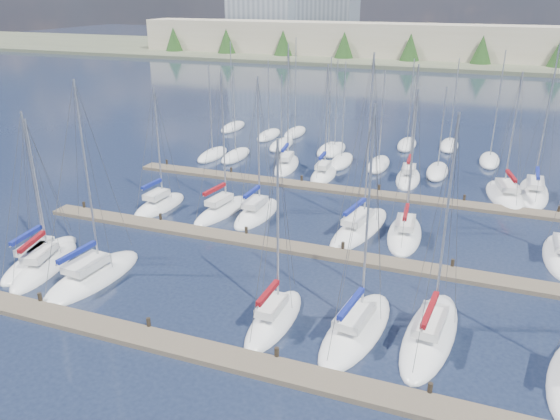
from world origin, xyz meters
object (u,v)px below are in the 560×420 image
(sailboat_r, at_px, (533,192))
(sailboat_f, at_px, (430,334))
(sailboat_p, at_px, (408,178))
(sailboat_i, at_px, (222,210))
(sailboat_h, at_px, (160,205))
(sailboat_n, at_px, (287,165))
(sailboat_b, at_px, (45,265))
(sailboat_d, at_px, (274,319))
(sailboat_k, at_px, (360,228))
(sailboat_j, at_px, (257,213))
(sailboat_l, at_px, (404,234))
(sailboat_e, at_px, (356,329))
(sailboat_q, at_px, (505,196))
(sailboat_o, at_px, (323,175))
(sailboat_a, at_px, (41,259))
(sailboat_c, at_px, (93,276))

(sailboat_r, distance_m, sailboat_f, 28.61)
(sailboat_p, relative_size, sailboat_i, 0.96)
(sailboat_h, bearing_deg, sailboat_r, 30.48)
(sailboat_n, bearing_deg, sailboat_b, -113.97)
(sailboat_d, bearing_deg, sailboat_b, 179.40)
(sailboat_i, relative_size, sailboat_k, 0.88)
(sailboat_p, distance_m, sailboat_j, 18.30)
(sailboat_n, height_order, sailboat_l, sailboat_n)
(sailboat_k, xyz_separation_m, sailboat_h, (-18.35, -1.41, -0.00))
(sailboat_l, distance_m, sailboat_e, 14.49)
(sailboat_d, distance_m, sailboat_l, 16.17)
(sailboat_e, bearing_deg, sailboat_r, 77.29)
(sailboat_j, bearing_deg, sailboat_q, 33.02)
(sailboat_r, height_order, sailboat_i, sailboat_r)
(sailboat_j, bearing_deg, sailboat_n, 101.05)
(sailboat_d, relative_size, sailboat_q, 0.95)
(sailboat_r, xyz_separation_m, sailboat_q, (-2.61, -1.90, -0.02))
(sailboat_b, bearing_deg, sailboat_i, 48.35)
(sailboat_o, bearing_deg, sailboat_f, -64.16)
(sailboat_q, bearing_deg, sailboat_j, -160.46)
(sailboat_a, bearing_deg, sailboat_p, 45.35)
(sailboat_f, relative_size, sailboat_q, 1.09)
(sailboat_a, distance_m, sailboat_i, 15.61)
(sailboat_d, relative_size, sailboat_o, 0.96)
(sailboat_c, distance_m, sailboat_f, 22.59)
(sailboat_k, bearing_deg, sailboat_f, -51.24)
(sailboat_d, bearing_deg, sailboat_c, 179.30)
(sailboat_r, distance_m, sailboat_e, 30.78)
(sailboat_a, relative_size, sailboat_i, 0.89)
(sailboat_q, distance_m, sailboat_h, 32.80)
(sailboat_c, height_order, sailboat_i, sailboat_c)
(sailboat_c, distance_m, sailboat_k, 21.17)
(sailboat_b, xyz_separation_m, sailboat_i, (7.26, 13.92, 0.02))
(sailboat_d, bearing_deg, sailboat_i, 127.76)
(sailboat_n, relative_size, sailboat_r, 0.92)
(sailboat_c, relative_size, sailboat_e, 1.02)
(sailboat_e, relative_size, sailboat_j, 1.10)
(sailboat_i, bearing_deg, sailboat_l, 10.62)
(sailboat_p, bearing_deg, sailboat_i, -137.16)
(sailboat_b, bearing_deg, sailboat_o, 50.34)
(sailboat_c, relative_size, sailboat_j, 1.12)
(sailboat_d, relative_size, sailboat_j, 0.93)
(sailboat_f, bearing_deg, sailboat_l, 109.67)
(sailboat_q, distance_m, sailboat_k, 16.92)
(sailboat_p, xyz_separation_m, sailboat_e, (1.28, -28.88, -0.01))
(sailboat_r, bearing_deg, sailboat_p, -178.43)
(sailboat_d, height_order, sailboat_o, sailboat_o)
(sailboat_e, relative_size, sailboat_h, 1.20)
(sailboat_q, bearing_deg, sailboat_l, -133.53)
(sailboat_p, bearing_deg, sailboat_k, -100.86)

